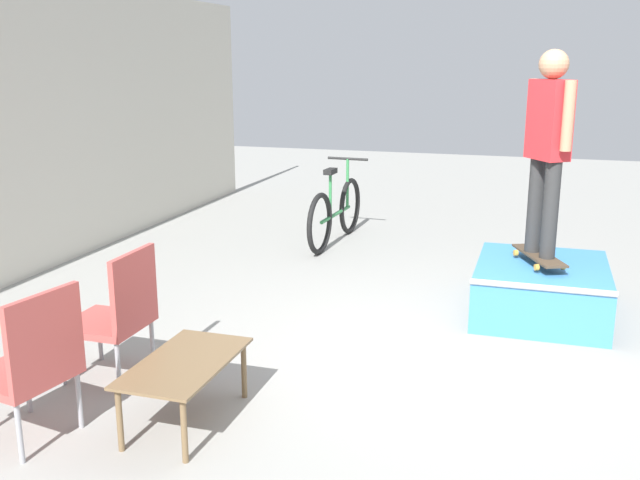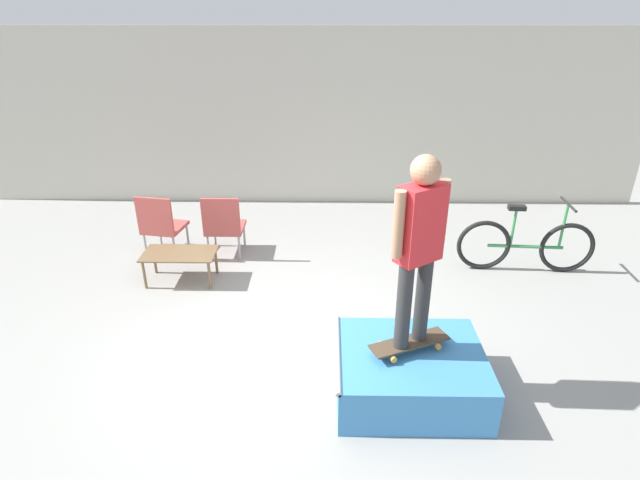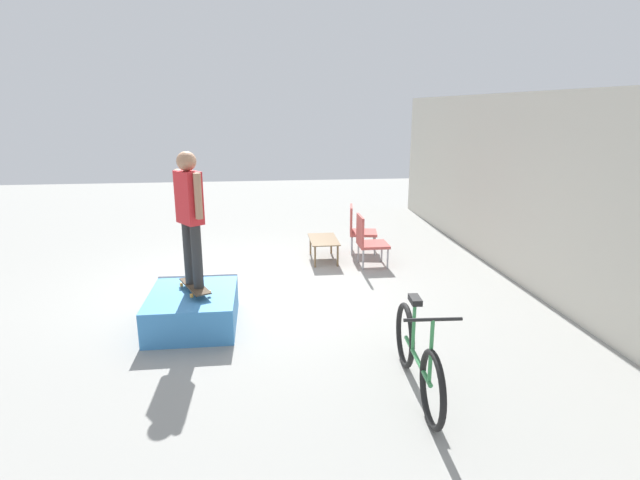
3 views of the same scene
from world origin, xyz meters
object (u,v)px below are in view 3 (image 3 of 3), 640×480
patio_chair_left (358,228)px  skateboard_on_ramp (195,286)px  skate_ramp_box (193,309)px  bicycle (417,357)px  patio_chair_right (368,239)px  coffee_table (324,241)px  person_skater (190,209)px

patio_chair_left → skateboard_on_ramp: bearing=148.0°
skate_ramp_box → bicycle: bearing=51.9°
patio_chair_left → patio_chair_right: (0.89, -0.00, 0.00)m
skate_ramp_box → skateboard_on_ramp: 0.31m
patio_chair_right → skate_ramp_box: bearing=128.5°
coffee_table → patio_chair_left: size_ratio=1.00×
patio_chair_left → bicycle: size_ratio=0.51×
person_skater → patio_chair_left: 4.27m
patio_chair_left → bicycle: (5.00, -0.38, -0.12)m
patio_chair_right → skateboard_on_ramp: bearing=128.7°
skate_ramp_box → patio_chair_right: (-2.22, 2.79, 0.27)m
person_skater → coffee_table: size_ratio=1.85×
patio_chair_right → bicycle: bearing=174.8°
skateboard_on_ramp → patio_chair_left: bearing=114.6°
person_skater → skateboard_on_ramp: bearing=145.2°
skateboard_on_ramp → bicycle: bicycle is taller
patio_chair_right → coffee_table: bearing=59.4°
person_skater → patio_chair_right: 3.68m
skateboard_on_ramp → patio_chair_left: patio_chair_left is taller
skate_ramp_box → patio_chair_left: 4.18m
skateboard_on_ramp → patio_chair_right: bearing=105.0°
patio_chair_left → person_skater: bearing=148.0°
skateboard_on_ramp → patio_chair_left: 4.14m
person_skater → coffee_table: bearing=108.0°
skateboard_on_ramp → patio_chair_right: 3.52m
skate_ramp_box → coffee_table: bearing=142.4°
coffee_table → skate_ramp_box: bearing=-37.6°
skateboard_on_ramp → bicycle: bearing=27.5°
coffee_table → patio_chair_left: (-0.45, 0.74, 0.14)m
skateboard_on_ramp → patio_chair_left: (-3.09, 2.75, -0.04)m
skateboard_on_ramp → coffee_table: (-2.64, 2.01, -0.17)m
coffee_table → patio_chair_right: 0.87m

